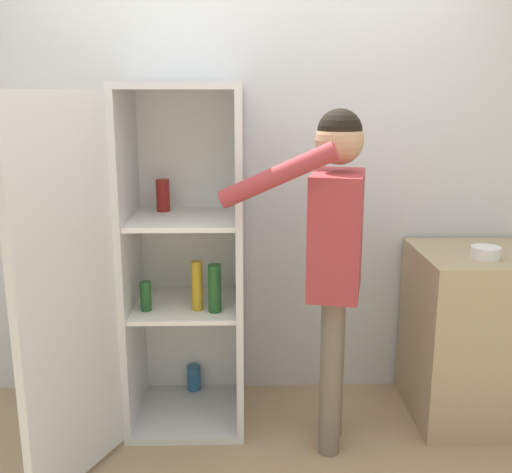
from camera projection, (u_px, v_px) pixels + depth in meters
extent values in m
cube|color=silver|center=(251.00, 175.00, 3.35)|extent=(7.00, 0.06, 2.55)
cube|color=silver|center=(189.00, 411.00, 3.29)|extent=(0.60, 0.61, 0.04)
cube|color=silver|center=(180.00, 86.00, 2.88)|extent=(0.60, 0.61, 0.04)
cube|color=white|center=(190.00, 245.00, 3.36)|extent=(0.60, 0.03, 1.70)
cube|color=silver|center=(130.00, 259.00, 3.08)|extent=(0.03, 0.61, 1.70)
cube|color=silver|center=(240.00, 259.00, 3.09)|extent=(0.04, 0.61, 1.70)
cube|color=white|center=(186.00, 304.00, 3.14)|extent=(0.53, 0.54, 0.02)
cube|color=white|center=(184.00, 219.00, 3.04)|extent=(0.53, 0.54, 0.02)
cube|color=silver|center=(67.00, 296.00, 2.53)|extent=(0.29, 0.56, 1.70)
cylinder|color=#1E5123|center=(215.00, 288.00, 2.98)|extent=(0.06, 0.06, 0.25)
cylinder|color=teal|center=(194.00, 378.00, 3.48)|extent=(0.08, 0.08, 0.15)
cylinder|color=#B78C1E|center=(197.00, 286.00, 3.00)|extent=(0.06, 0.06, 0.26)
cylinder|color=maroon|center=(163.00, 195.00, 3.16)|extent=(0.07, 0.07, 0.17)
cylinder|color=#1E5123|center=(146.00, 296.00, 3.01)|extent=(0.06, 0.06, 0.15)
cylinder|color=#726656|center=(331.00, 377.00, 2.85)|extent=(0.10, 0.10, 0.80)
cylinder|color=#726656|center=(333.00, 362.00, 3.01)|extent=(0.10, 0.10, 0.80)
cube|color=#9E3338|center=(336.00, 233.00, 2.77)|extent=(0.32, 0.45, 0.57)
sphere|color=tan|center=(339.00, 140.00, 2.67)|extent=(0.22, 0.22, 0.22)
sphere|color=black|center=(340.00, 131.00, 2.66)|extent=(0.20, 0.20, 0.20)
cylinder|color=#9E3338|center=(277.00, 176.00, 2.53)|extent=(0.52, 0.20, 0.30)
cylinder|color=#9E3338|center=(340.00, 229.00, 3.00)|extent=(0.08, 0.08, 0.53)
cube|color=tan|center=(474.00, 335.00, 3.20)|extent=(0.65, 0.65, 0.92)
cylinder|color=white|center=(486.00, 253.00, 2.97)|extent=(0.14, 0.14, 0.06)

